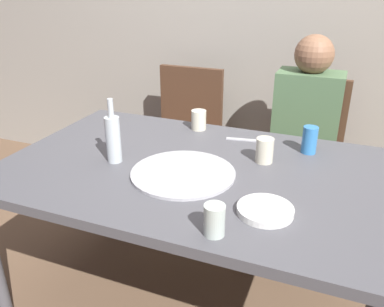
% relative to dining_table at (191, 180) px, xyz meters
% --- Properties ---
extents(ground_plane, '(8.00, 8.00, 0.00)m').
position_rel_dining_table_xyz_m(ground_plane, '(0.00, 0.00, -0.65)').
color(ground_plane, brown).
extents(back_wall, '(6.00, 0.10, 2.60)m').
position_rel_dining_table_xyz_m(back_wall, '(0.00, 1.29, 0.65)').
color(back_wall, gray).
rests_on(back_wall, ground_plane).
extents(dining_table, '(1.57, 1.02, 0.72)m').
position_rel_dining_table_xyz_m(dining_table, '(0.00, 0.00, 0.00)').
color(dining_table, '#4C4C51').
rests_on(dining_table, ground_plane).
extents(pizza_tray, '(0.42, 0.42, 0.01)m').
position_rel_dining_table_xyz_m(pizza_tray, '(-0.00, -0.08, 0.07)').
color(pizza_tray, '#ADADB2').
rests_on(pizza_tray, dining_table).
extents(wine_bottle, '(0.06, 0.06, 0.28)m').
position_rel_dining_table_xyz_m(wine_bottle, '(-0.32, -0.08, 0.17)').
color(wine_bottle, '#B2BCC1').
rests_on(wine_bottle, dining_table).
extents(tumbler_near, '(0.07, 0.07, 0.10)m').
position_rel_dining_table_xyz_m(tumbler_near, '(0.24, -0.42, 0.12)').
color(tumbler_near, '#B7C6BC').
rests_on(tumbler_near, dining_table).
extents(tumbler_far, '(0.08, 0.08, 0.11)m').
position_rel_dining_table_xyz_m(tumbler_far, '(0.27, 0.15, 0.12)').
color(tumbler_far, beige).
rests_on(tumbler_far, dining_table).
extents(wine_glass, '(0.08, 0.08, 0.10)m').
position_rel_dining_table_xyz_m(wine_glass, '(-0.12, 0.42, 0.12)').
color(wine_glass, beige).
rests_on(wine_glass, dining_table).
extents(soda_can, '(0.07, 0.07, 0.12)m').
position_rel_dining_table_xyz_m(soda_can, '(0.44, 0.32, 0.13)').
color(soda_can, '#337AC1').
rests_on(soda_can, dining_table).
extents(plate_stack, '(0.19, 0.19, 0.02)m').
position_rel_dining_table_xyz_m(plate_stack, '(0.37, -0.24, 0.08)').
color(plate_stack, white).
rests_on(plate_stack, dining_table).
extents(table_knife, '(0.22, 0.06, 0.01)m').
position_rel_dining_table_xyz_m(table_knife, '(0.16, 0.36, 0.07)').
color(table_knife, '#B7B7BC').
rests_on(table_knife, dining_table).
extents(chair_left, '(0.44, 0.44, 0.90)m').
position_rel_dining_table_xyz_m(chair_left, '(-0.41, 0.91, -0.14)').
color(chair_left, '#472D1E').
rests_on(chair_left, ground_plane).
extents(chair_right, '(0.44, 0.44, 0.90)m').
position_rel_dining_table_xyz_m(chair_right, '(0.37, 0.91, -0.14)').
color(chair_right, '#472D1E').
rests_on(chair_right, ground_plane).
extents(guest_in_sweater, '(0.36, 0.56, 1.17)m').
position_rel_dining_table_xyz_m(guest_in_sweater, '(0.37, 0.76, -0.01)').
color(guest_in_sweater, '#4C6B47').
rests_on(guest_in_sweater, ground_plane).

